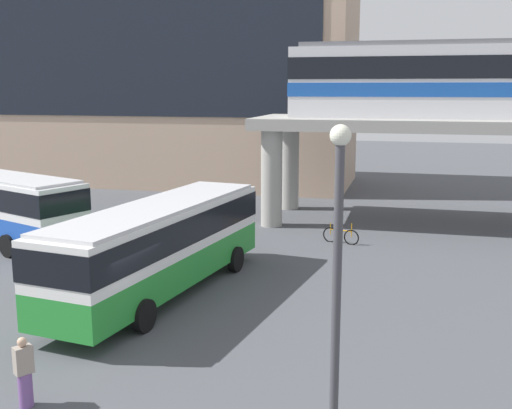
% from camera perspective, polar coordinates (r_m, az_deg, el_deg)
% --- Properties ---
extents(ground_plane, '(120.00, 120.00, 0.00)m').
position_cam_1_polar(ground_plane, '(27.93, -3.98, -4.06)').
color(ground_plane, '#47494F').
extents(station_building, '(27.75, 10.23, 19.30)m').
position_cam_1_polar(station_building, '(48.23, -8.22, 13.63)').
color(station_building, tan).
rests_on(station_building, ground_plane).
extents(bus_main, '(4.10, 11.29, 3.22)m').
position_cam_1_polar(bus_main, '(21.49, -8.83, -3.21)').
color(bus_main, '#268C33').
rests_on(bus_main, ground_plane).
extents(bicycle_orange, '(1.74, 0.55, 1.04)m').
position_cam_1_polar(bicycle_orange, '(28.94, 7.84, -2.88)').
color(bicycle_orange, black).
rests_on(bicycle_orange, ground_plane).
extents(pedestrian_walking_across, '(0.44, 0.48, 1.66)m').
position_cam_1_polar(pedestrian_walking_across, '(15.31, -20.63, -14.47)').
color(pedestrian_walking_across, '#724C8C').
rests_on(pedestrian_walking_across, ground_plane).
extents(lamp_post, '(0.36, 0.36, 6.54)m').
position_cam_1_polar(lamp_post, '(10.69, 7.48, -7.20)').
color(lamp_post, '#3F3F44').
rests_on(lamp_post, ground_plane).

